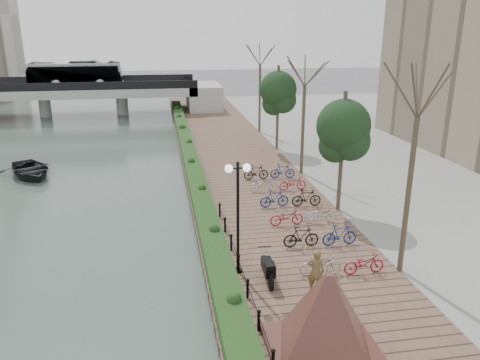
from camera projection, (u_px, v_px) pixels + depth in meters
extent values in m
plane|color=#59595B|center=(213.00, 329.00, 16.37)|extent=(220.00, 220.00, 0.00)
cube|color=brown|center=(241.00, 173.00, 33.35)|extent=(8.00, 75.00, 0.50)
cube|color=gray|center=(446.00, 163.00, 35.92)|extent=(24.00, 75.00, 0.50)
cube|color=#163C17|center=(190.00, 158.00, 34.98)|extent=(1.10, 56.00, 0.60)
cylinder|color=black|center=(259.00, 321.00, 15.40)|extent=(0.10, 0.10, 0.70)
cylinder|color=black|center=(248.00, 290.00, 17.27)|extent=(0.10, 0.10, 0.70)
cylinder|color=black|center=(239.00, 264.00, 19.15)|extent=(0.10, 0.10, 0.70)
cylinder|color=black|center=(231.00, 243.00, 21.02)|extent=(0.10, 0.10, 0.70)
cylinder|color=black|center=(225.00, 226.00, 22.90)|extent=(0.10, 0.10, 0.70)
cylinder|color=black|center=(220.00, 211.00, 24.78)|extent=(0.10, 0.10, 0.70)
cube|color=#3F221B|center=(324.00, 352.00, 14.30)|extent=(3.37, 3.37, 0.20)
pyramid|color=#3F221B|center=(327.00, 313.00, 13.88)|extent=(5.13, 5.13, 2.58)
cylinder|color=black|center=(238.00, 219.00, 18.55)|extent=(0.12, 0.12, 4.69)
cylinder|color=black|center=(238.00, 168.00, 17.90)|extent=(0.70, 0.06, 0.06)
sphere|color=white|center=(229.00, 169.00, 17.85)|extent=(0.32, 0.32, 0.32)
sphere|color=white|center=(247.00, 168.00, 17.96)|extent=(0.32, 0.32, 0.32)
imported|color=brown|center=(316.00, 271.00, 17.53)|extent=(0.75, 0.63, 1.75)
imported|color=#A5A5AA|center=(321.00, 266.00, 18.75)|extent=(0.60, 1.71, 0.90)
imported|color=black|center=(302.00, 238.00, 21.17)|extent=(0.47, 1.66, 1.00)
imported|color=maroon|center=(287.00, 217.00, 23.62)|extent=(0.60, 1.71, 0.90)
imported|color=navy|center=(275.00, 199.00, 26.05)|extent=(0.47, 1.66, 1.00)
imported|color=#A5A5AA|center=(265.00, 185.00, 28.50)|extent=(0.60, 1.71, 0.90)
imported|color=black|center=(256.00, 172.00, 30.92)|extent=(0.47, 1.66, 1.00)
imported|color=maroon|center=(363.00, 263.00, 19.04)|extent=(0.60, 1.71, 0.90)
imported|color=navy|center=(340.00, 235.00, 21.46)|extent=(0.47, 1.66, 1.00)
imported|color=#A5A5AA|center=(321.00, 215.00, 23.91)|extent=(0.60, 1.71, 0.90)
imported|color=black|center=(306.00, 197.00, 26.34)|extent=(0.47, 1.66, 1.00)
imported|color=maroon|center=(293.00, 184.00, 28.79)|extent=(0.60, 1.71, 0.90)
imported|color=navy|center=(282.00, 171.00, 31.21)|extent=(0.47, 1.66, 1.00)
cube|color=#A0A09B|center=(43.00, 91.00, 55.24)|extent=(36.00, 8.00, 1.00)
cube|color=black|center=(34.00, 87.00, 51.29)|extent=(36.00, 0.15, 0.90)
cube|color=black|center=(49.00, 80.00, 58.60)|extent=(36.00, 0.15, 0.90)
cylinder|color=#A0A09B|center=(45.00, 106.00, 55.78)|extent=(1.40, 1.40, 2.50)
cylinder|color=#A0A09B|center=(122.00, 104.00, 57.22)|extent=(1.40, 1.40, 2.50)
imported|color=silver|center=(76.00, 74.00, 55.25)|extent=(2.52, 10.77, 3.00)
imported|color=black|center=(30.00, 170.00, 33.12)|extent=(5.38, 6.01, 1.03)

